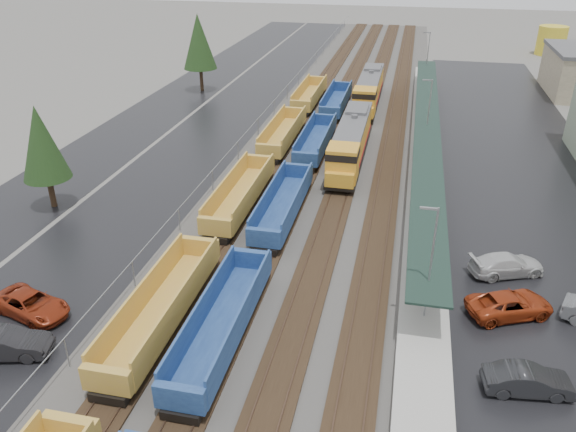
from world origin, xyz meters
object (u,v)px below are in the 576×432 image
well_string_blue (258,253)px  parked_car_east_a (528,381)px  locomotive_lead (351,142)px  well_string_yellow (208,241)px  parked_car_east_c (507,265)px  locomotive_trail (369,90)px  parked_car_east_b (510,305)px  parked_car_west_b (5,344)px  parked_car_west_c (31,305)px  storage_tank (551,41)px

well_string_blue → parked_car_east_a: size_ratio=20.65×
locomotive_lead → well_string_yellow: bearing=-111.2°
well_string_blue → parked_car_east_c: size_ratio=17.98×
locomotive_trail → parked_car_east_b: bearing=-74.0°
locomotive_trail → parked_car_west_b: locomotive_trail is taller
locomotive_trail → parked_car_east_c: (13.12, -39.56, -1.52)m
locomotive_lead → parked_car_east_a: bearing=-67.0°
well_string_yellow → parked_car_east_c: bearing=5.5°
parked_car_west_b → parked_car_west_c: size_ratio=0.95×
well_string_yellow → parked_car_west_c: (-8.45, -9.14, -0.46)m
locomotive_lead → well_string_blue: locomotive_lead is taller
parked_car_west_b → parked_car_east_c: 32.26m
well_string_blue → parked_car_east_b: 16.84m
storage_tank → parked_car_west_c: (-47.25, -93.78, -1.92)m
well_string_blue → locomotive_lead: bearing=79.4°
well_string_yellow → locomotive_lead: bearing=68.8°
locomotive_lead → parked_car_east_b: bearing=-61.5°
storage_tank → parked_car_west_b: (-46.30, -97.51, -1.83)m
well_string_yellow → well_string_blue: 4.08m
parked_car_west_c → storage_tank: bearing=-10.1°
parked_car_west_c → parked_car_east_c: parked_car_east_c is taller
locomotive_lead → parked_car_east_c: bearing=-54.7°
well_string_yellow → parked_car_east_c: (21.12, 2.02, -0.43)m
locomotive_lead → parked_car_west_c: bearing=-119.0°
storage_tank → parked_car_west_c: bearing=-116.7°
well_string_yellow → parked_car_east_b: well_string_yellow is taller
parked_car_west_b → locomotive_trail: bearing=-30.3°
parked_car_west_c → parked_car_east_c: 31.61m
locomotive_lead → parked_car_east_b: (12.72, -23.40, -1.53)m
storage_tank → parked_car_east_c: size_ratio=1.02×
locomotive_trail → parked_car_east_c: locomotive_trail is taller
storage_tank → parked_car_east_c: bearing=-102.1°
well_string_blue → parked_car_east_a: bearing=-27.5°
well_string_blue → well_string_yellow: bearing=168.3°
parked_car_east_b → locomotive_trail: bearing=-7.7°
well_string_yellow → well_string_blue: size_ratio=1.03×
locomotive_lead → parked_car_east_a: (12.77, -30.14, -1.53)m
well_string_yellow → parked_car_east_a: (20.77, -9.56, -0.44)m
parked_car_east_c → well_string_yellow: bearing=73.6°
locomotive_trail → storage_tank: (30.80, 43.06, 0.38)m
well_string_yellow → parked_car_east_c: well_string_yellow is taller
locomotive_trail → well_string_blue: locomotive_trail is taller
well_string_blue → parked_car_west_b: size_ratio=18.88×
locomotive_trail → well_string_blue: bearing=-95.4°
parked_car_east_b → parked_car_east_a: bearing=156.7°
well_string_blue → parked_car_west_b: well_string_blue is taller
parked_car_east_a → parked_car_east_c: (0.35, 11.58, 0.01)m
storage_tank → parked_car_east_b: (-18.09, -87.46, -1.90)m
locomotive_trail → well_string_yellow: 42.36m
parked_car_west_c → parked_car_east_b: 29.84m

